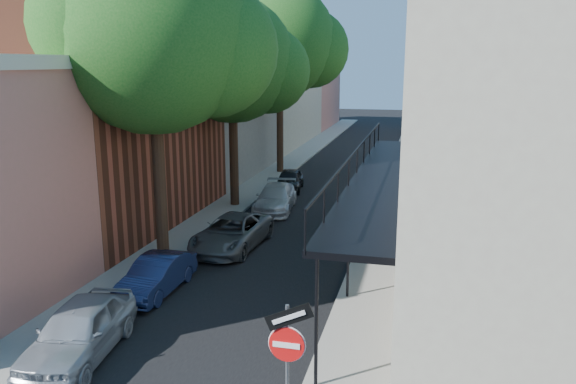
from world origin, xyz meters
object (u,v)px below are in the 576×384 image
Objects in this scene: oak_near at (167,39)px; parked_car_a at (79,331)px; parked_car_e at (289,180)px; oak_far at (288,43)px; parked_car_b at (157,275)px; oak_mid at (241,63)px; sign_post at (287,350)px; parked_car_c at (232,233)px; parked_car_d at (276,198)px.

oak_near reaches higher than parked_car_a.
oak_far is at bearing 97.62° from parked_car_e.
parked_car_b is (0.75, -20.15, -7.68)m from oak_far.
oak_mid is 2.92× the size of parked_car_b.
oak_far is (0.06, 9.04, 1.20)m from oak_mid.
sign_post is at bearing -76.09° from oak_far.
parked_car_c is at bearing 81.11° from parked_car_b.
parked_car_e is (1.43, 3.94, -6.46)m from oak_mid.
oak_mid is 6.70m from parked_car_d.
parked_car_d reaches higher than parked_car_b.
oak_near reaches higher than parked_car_e.
oak_far is 25.40m from parked_car_a.
parked_car_a is at bearing -83.94° from oak_near.
parked_car_b is 0.76× the size of parked_car_c.
oak_near reaches higher than parked_car_c.
parked_car_a reaches higher than parked_car_e.
oak_far is 2.92× the size of parked_car_a.
parked_car_e is at bearing 89.06° from parked_car_b.
oak_near reaches higher than parked_car_b.
oak_near is 10.22m from parked_car_a.
oak_near is 10.57m from parked_car_d.
parked_car_b is at bearing 82.68° from parked_car_a.
oak_far is at bearing 93.52° from parked_car_b.
oak_near reaches higher than sign_post.
oak_far is at bearing 89.96° from oak_near.
sign_post reaches higher than parked_car_d.
oak_mid is at bearing 85.77° from parked_car_a.
sign_post is 0.85× the size of parked_car_e.
parked_car_a is at bearing -99.19° from parked_car_e.
oak_mid is at bearing 108.01° from parked_car_c.
parked_car_a is (0.77, -7.22, -7.18)m from oak_near.
parked_car_e is (-0.24, 10.38, -0.04)m from parked_car_c.
oak_mid is 2.37× the size of parked_car_d.
oak_far is (0.01, 17.01, 0.38)m from oak_near.
oak_mid reaches higher than sign_post.
parked_car_d is (1.75, -9.52, -7.63)m from oak_far.
sign_post is at bearing -80.10° from parked_car_d.
oak_near is 1.12× the size of oak_mid.
oak_mid reaches higher than parked_car_a.
parked_car_c is (-4.91, 10.82, -1.40)m from sign_post.
parked_car_d is (0.99, 14.71, -0.07)m from parked_car_a.
oak_far is 2.76× the size of parked_car_d.
parked_car_b is 4.75m from parked_car_c.
parked_car_c reaches higher than parked_car_b.
oak_far reaches higher than parked_car_a.
parked_car_a is at bearing 160.29° from sign_post.
parked_car_c is at bearing 43.47° from oak_near.
parked_car_a reaches higher than parked_car_b.
parked_car_b is 0.81× the size of parked_car_d.
sign_post is at bearing -62.07° from parked_car_c.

